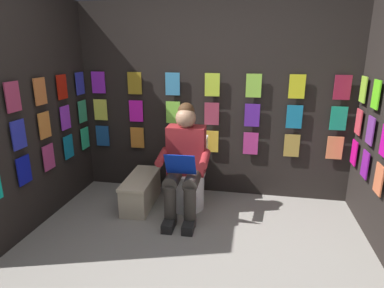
% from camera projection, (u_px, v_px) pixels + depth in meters
% --- Properties ---
extents(display_wall_back, '(3.28, 0.14, 2.25)m').
position_uv_depth(display_wall_back, '(213.00, 101.00, 3.86)').
color(display_wall_back, black).
rests_on(display_wall_back, ground).
extents(display_wall_right, '(0.14, 1.86, 2.25)m').
position_uv_depth(display_wall_right, '(35.00, 112.00, 3.23)').
color(display_wall_right, black).
rests_on(display_wall_right, ground).
extents(toilet, '(0.41, 0.56, 0.77)m').
position_uv_depth(toilet, '(188.00, 177.00, 3.68)').
color(toilet, white).
rests_on(toilet, ground).
extents(person_reading, '(0.53, 0.69, 1.19)m').
position_uv_depth(person_reading, '(184.00, 161.00, 3.39)').
color(person_reading, maroon).
rests_on(person_reading, ground).
extents(comic_longbox_near, '(0.33, 0.77, 0.34)m').
position_uv_depth(comic_longbox_near, '(141.00, 191.00, 3.72)').
color(comic_longbox_near, beige).
rests_on(comic_longbox_near, ground).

